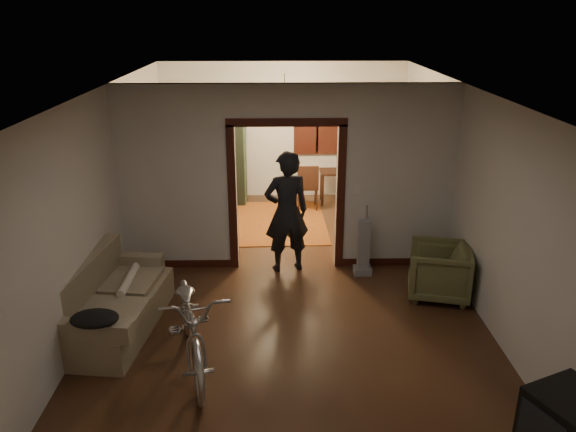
{
  "coord_description": "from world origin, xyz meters",
  "views": [
    {
      "loc": [
        -0.15,
        -7.26,
        3.78
      ],
      "look_at": [
        0.0,
        -0.3,
        1.2
      ],
      "focal_mm": 35.0,
      "sensor_mm": 36.0,
      "label": 1
    }
  ],
  "objects_px": {
    "sofa": "(115,297)",
    "locker": "(222,157)",
    "person": "(287,212)",
    "bicycle": "(192,322)",
    "armchair": "(439,271)",
    "desk": "(342,187)"
  },
  "relations": [
    {
      "from": "sofa",
      "to": "locker",
      "type": "distance_m",
      "value": 5.01
    },
    {
      "from": "person",
      "to": "bicycle",
      "type": "bearing_deg",
      "value": 52.16
    },
    {
      "from": "armchair",
      "to": "sofa",
      "type": "bearing_deg",
      "value": -65.84
    },
    {
      "from": "bicycle",
      "to": "locker",
      "type": "distance_m",
      "value": 5.68
    },
    {
      "from": "sofa",
      "to": "armchair",
      "type": "bearing_deg",
      "value": 17.36
    },
    {
      "from": "sofa",
      "to": "locker",
      "type": "bearing_deg",
      "value": 86.6
    },
    {
      "from": "bicycle",
      "to": "armchair",
      "type": "bearing_deg",
      "value": 11.84
    },
    {
      "from": "sofa",
      "to": "desk",
      "type": "distance_m",
      "value": 5.87
    },
    {
      "from": "bicycle",
      "to": "person",
      "type": "bearing_deg",
      "value": 51.93
    },
    {
      "from": "desk",
      "to": "person",
      "type": "bearing_deg",
      "value": -115.37
    },
    {
      "from": "locker",
      "to": "desk",
      "type": "distance_m",
      "value": 2.52
    },
    {
      "from": "armchair",
      "to": "locker",
      "type": "xyz_separation_m",
      "value": [
        -3.34,
        4.13,
        0.58
      ]
    },
    {
      "from": "desk",
      "to": "armchair",
      "type": "bearing_deg",
      "value": -82.21
    },
    {
      "from": "sofa",
      "to": "desk",
      "type": "xyz_separation_m",
      "value": [
        3.34,
        4.83,
        -0.11
      ]
    },
    {
      "from": "locker",
      "to": "desk",
      "type": "relative_size",
      "value": 2.12
    },
    {
      "from": "sofa",
      "to": "bicycle",
      "type": "relative_size",
      "value": 0.96
    },
    {
      "from": "bicycle",
      "to": "locker",
      "type": "bearing_deg",
      "value": 77.7
    },
    {
      "from": "desk",
      "to": "bicycle",
      "type": "bearing_deg",
      "value": -116.89
    },
    {
      "from": "bicycle",
      "to": "desk",
      "type": "distance_m",
      "value": 6.04
    },
    {
      "from": "bicycle",
      "to": "locker",
      "type": "height_order",
      "value": "locker"
    },
    {
      "from": "sofa",
      "to": "person",
      "type": "bearing_deg",
      "value": 44.96
    },
    {
      "from": "desk",
      "to": "locker",
      "type": "bearing_deg",
      "value": 173.62
    }
  ]
}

